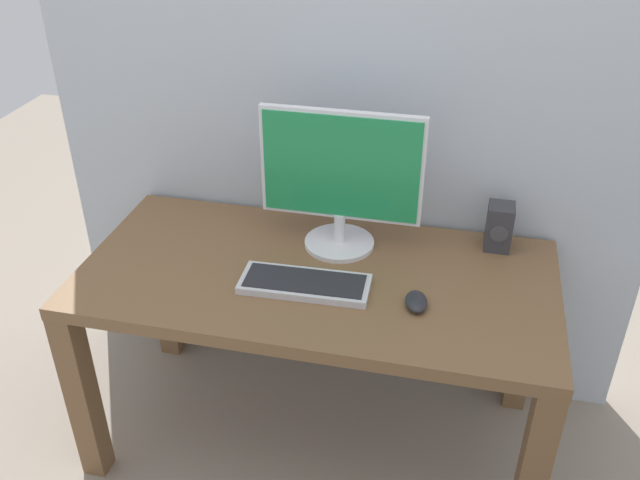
% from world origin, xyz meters
% --- Properties ---
extents(ground_plane, '(6.00, 6.00, 0.00)m').
position_xyz_m(ground_plane, '(0.00, 0.00, 0.00)').
color(ground_plane, gray).
extents(desk, '(1.47, 0.72, 0.70)m').
position_xyz_m(desk, '(0.00, 0.00, 0.59)').
color(desk, brown).
rests_on(desk, ground_plane).
extents(monitor, '(0.52, 0.23, 0.46)m').
position_xyz_m(monitor, '(0.04, 0.18, 0.95)').
color(monitor, silver).
rests_on(monitor, desk).
extents(keyboard_primary, '(0.39, 0.17, 0.03)m').
position_xyz_m(keyboard_primary, '(-0.02, -0.08, 0.72)').
color(keyboard_primary, silver).
rests_on(keyboard_primary, desk).
extents(mouse, '(0.08, 0.11, 0.03)m').
position_xyz_m(mouse, '(0.32, -0.10, 0.72)').
color(mouse, '#232328').
rests_on(mouse, desk).
extents(speaker_right, '(0.08, 0.09, 0.15)m').
position_xyz_m(speaker_right, '(0.54, 0.28, 0.78)').
color(speaker_right, '#333338').
rests_on(speaker_right, desk).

